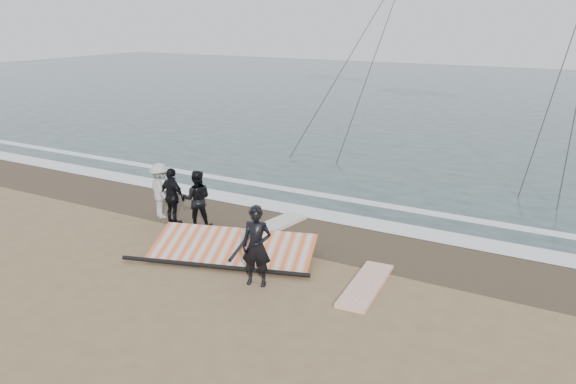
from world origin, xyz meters
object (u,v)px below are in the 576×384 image
man_main (257,246)px  board_white (366,285)px  sail_rig (234,248)px  board_cream (271,227)px

man_main → board_white: man_main is taller
board_white → sail_rig: (-3.46, -0.02, 0.15)m
man_main → board_white: bearing=11.5°
board_white → board_cream: size_ratio=0.94×
board_cream → sail_rig: (0.14, -2.03, 0.14)m
man_main → board_white: 2.53m
sail_rig → board_white: bearing=0.4°
sail_rig → board_cream: bearing=93.9°
board_white → board_cream: board_cream is taller
man_main → board_cream: 3.48m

